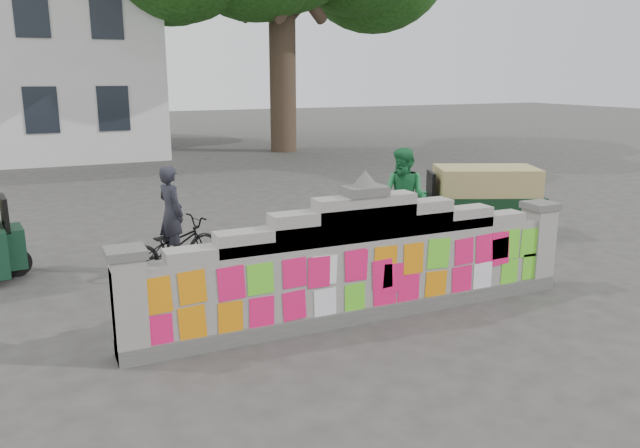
{
  "coord_description": "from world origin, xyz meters",
  "views": [
    {
      "loc": [
        -3.85,
        -6.92,
        3.2
      ],
      "look_at": [
        -0.18,
        1.0,
        1.1
      ],
      "focal_mm": 35.0,
      "sensor_mm": 36.0,
      "label": 1
    }
  ],
  "objects_px": {
    "pedestrian": "(405,197)",
    "rickshaw_right": "(482,200)",
    "cyclist_bike": "(173,246)",
    "cyclist_rider": "(172,228)"
  },
  "relations": [
    {
      "from": "cyclist_rider",
      "to": "pedestrian",
      "type": "bearing_deg",
      "value": -110.63
    },
    {
      "from": "pedestrian",
      "to": "rickshaw_right",
      "type": "xyz_separation_m",
      "value": [
        1.89,
        0.06,
        -0.22
      ]
    },
    {
      "from": "cyclist_rider",
      "to": "rickshaw_right",
      "type": "bearing_deg",
      "value": -109.6
    },
    {
      "from": "rickshaw_right",
      "to": "cyclist_bike",
      "type": "bearing_deg",
      "value": 23.2
    },
    {
      "from": "cyclist_bike",
      "to": "rickshaw_right",
      "type": "bearing_deg",
      "value": -109.6
    },
    {
      "from": "cyclist_bike",
      "to": "pedestrian",
      "type": "xyz_separation_m",
      "value": [
        4.36,
        -0.13,
        0.48
      ]
    },
    {
      "from": "cyclist_bike",
      "to": "pedestrian",
      "type": "bearing_deg",
      "value": -110.63
    },
    {
      "from": "cyclist_rider",
      "to": "rickshaw_right",
      "type": "xyz_separation_m",
      "value": [
        6.25,
        -0.07,
        -0.05
      ]
    },
    {
      "from": "cyclist_bike",
      "to": "cyclist_rider",
      "type": "xyz_separation_m",
      "value": [
        0.0,
        0.0,
        0.31
      ]
    },
    {
      "from": "cyclist_bike",
      "to": "rickshaw_right",
      "type": "xyz_separation_m",
      "value": [
        6.25,
        -0.07,
        0.27
      ]
    }
  ]
}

